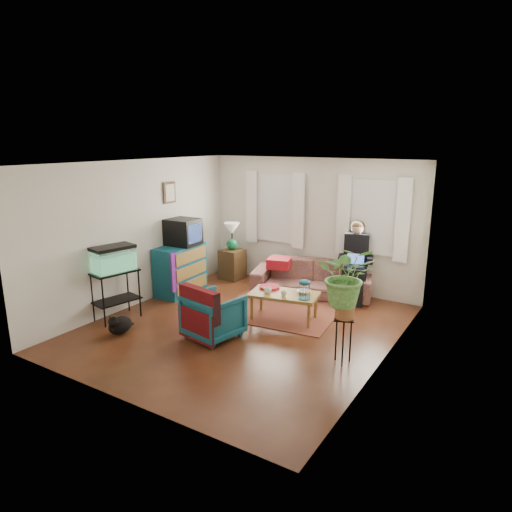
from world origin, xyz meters
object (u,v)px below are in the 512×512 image
Objects in this scene: sofa at (312,273)px; armchair at (214,313)px; side_table at (232,264)px; dresser at (180,269)px; aquarium_stand at (116,295)px; plant_stand at (343,340)px; coffee_table at (284,306)px.

sofa is 2.62m from armchair.
armchair is (1.47, -2.63, 0.06)m from side_table.
dresser reaches higher than side_table.
dresser is at bearing -167.11° from sofa.
side_table is 0.78× the size of aquarium_stand.
plant_stand is (3.45, -2.39, 0.00)m from side_table.
plant_stand is at bearing -19.27° from dresser.
dresser reaches higher than coffee_table.
armchair is at bearing -127.12° from coffee_table.
coffee_table is (0.57, 1.18, -0.15)m from armchair.
dresser is (-0.34, -1.29, 0.15)m from side_table.
dresser is at bearing 165.18° from coffee_table.
plant_stand is at bearing -44.83° from coffee_table.
aquarium_stand is 3.84m from plant_stand.
plant_stand is at bearing -72.65° from sofa.
sofa is 2.71× the size of aquarium_stand.
armchair is (1.82, 0.27, -0.04)m from aquarium_stand.
armchair is 2.00m from plant_stand.
aquarium_stand reaches higher than coffee_table.
coffee_table is (0.15, -1.40, -0.21)m from sofa.
aquarium_stand is at bearing -93.56° from dresser.
dresser is 1.62× the size of plant_stand.
sofa is 2.56m from dresser.
sofa is at bearing -1.42° from side_table.
coffee_table is (2.39, 1.45, -0.18)m from aquarium_stand.
aquarium_stand is at bearing -144.49° from sofa.
side_table is 0.85× the size of armchair.
plant_stand is (3.80, 0.51, -0.09)m from aquarium_stand.
aquarium_stand reaches higher than armchair.
sofa is 3.49× the size of side_table.
armchair is (-0.43, -2.58, -0.06)m from sofa.
aquarium_stand reaches higher than plant_stand.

